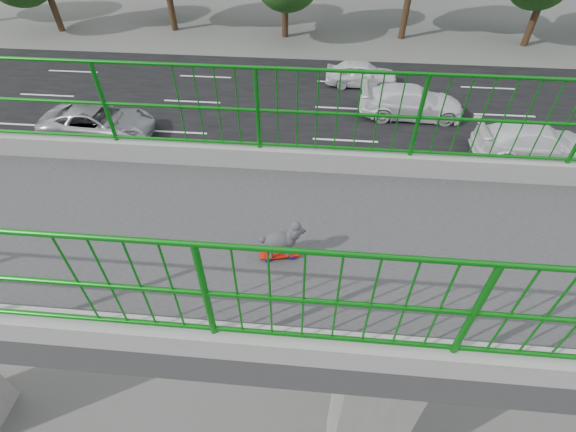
{
  "coord_description": "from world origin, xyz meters",
  "views": [
    {
      "loc": [
        3.18,
        -1.21,
        10.41
      ],
      "look_at": [
        -0.26,
        -1.51,
        7.14
      ],
      "focal_mm": 25.38,
      "sensor_mm": 36.0,
      "label": 1
    }
  ],
  "objects_px": {
    "car_0": "(264,236)",
    "skateboard": "(279,254)",
    "car_7": "(536,143)",
    "car_6": "(226,171)",
    "car_3": "(412,102)",
    "poodle": "(281,239)",
    "car_2": "(98,123)",
    "car_4": "(361,73)"
  },
  "relations": [
    {
      "from": "car_0",
      "to": "car_7",
      "type": "xyz_separation_m",
      "value": [
        -6.4,
        10.85,
        0.06
      ]
    },
    {
      "from": "skateboard",
      "to": "car_7",
      "type": "height_order",
      "value": "skateboard"
    },
    {
      "from": "poodle",
      "to": "car_3",
      "type": "bearing_deg",
      "value": 151.29
    },
    {
      "from": "poodle",
      "to": "car_7",
      "type": "xyz_separation_m",
      "value": [
        -12.66,
        9.56,
        -6.52
      ]
    },
    {
      "from": "skateboard",
      "to": "car_0",
      "type": "relative_size",
      "value": 0.11
    },
    {
      "from": "skateboard",
      "to": "poodle",
      "type": "distance_m",
      "value": 0.23
    },
    {
      "from": "car_4",
      "to": "car_7",
      "type": "bearing_deg",
      "value": -131.96
    },
    {
      "from": "car_3",
      "to": "car_4",
      "type": "height_order",
      "value": "car_3"
    },
    {
      "from": "poodle",
      "to": "car_0",
      "type": "distance_m",
      "value": 9.17
    },
    {
      "from": "car_4",
      "to": "car_2",
      "type": "bearing_deg",
      "value": 117.63
    },
    {
      "from": "car_0",
      "to": "car_3",
      "type": "bearing_deg",
      "value": 147.84
    },
    {
      "from": "car_3",
      "to": "car_7",
      "type": "height_order",
      "value": "car_7"
    },
    {
      "from": "skateboard",
      "to": "car_3",
      "type": "bearing_deg",
      "value": 151.21
    },
    {
      "from": "car_3",
      "to": "car_6",
      "type": "distance_m",
      "value": 10.21
    },
    {
      "from": "car_0",
      "to": "skateboard",
      "type": "bearing_deg",
      "value": 11.36
    },
    {
      "from": "poodle",
      "to": "car_3",
      "type": "distance_m",
      "value": 17.8
    },
    {
      "from": "car_3",
      "to": "skateboard",
      "type": "bearing_deg",
      "value": 163.23
    },
    {
      "from": "poodle",
      "to": "car_7",
      "type": "height_order",
      "value": "poodle"
    },
    {
      "from": "poodle",
      "to": "skateboard",
      "type": "bearing_deg",
      "value": -90.0
    },
    {
      "from": "skateboard",
      "to": "car_3",
      "type": "xyz_separation_m",
      "value": [
        -15.86,
        4.78,
        -6.31
      ]
    },
    {
      "from": "car_0",
      "to": "car_6",
      "type": "height_order",
      "value": "car_6"
    },
    {
      "from": "skateboard",
      "to": "car_0",
      "type": "xyz_separation_m",
      "value": [
        -6.26,
        -1.26,
        -6.35
      ]
    },
    {
      "from": "skateboard",
      "to": "car_2",
      "type": "xyz_separation_m",
      "value": [
        -12.66,
        -9.76,
        -6.33
      ]
    },
    {
      "from": "car_3",
      "to": "car_7",
      "type": "relative_size",
      "value": 0.98
    },
    {
      "from": "car_7",
      "to": "car_6",
      "type": "bearing_deg",
      "value": 104.07
    },
    {
      "from": "skateboard",
      "to": "car_6",
      "type": "bearing_deg",
      "value": -173.46
    },
    {
      "from": "car_4",
      "to": "car_6",
      "type": "xyz_separation_m",
      "value": [
        9.6,
        -5.65,
        0.13
      ]
    },
    {
      "from": "car_4",
      "to": "skateboard",
      "type": "bearing_deg",
      "value": 172.62
    },
    {
      "from": "car_0",
      "to": "car_3",
      "type": "distance_m",
      "value": 11.34
    },
    {
      "from": "skateboard",
      "to": "car_4",
      "type": "height_order",
      "value": "skateboard"
    },
    {
      "from": "car_2",
      "to": "car_7",
      "type": "bearing_deg",
      "value": -90.0
    },
    {
      "from": "poodle",
      "to": "car_6",
      "type": "distance_m",
      "value": 11.91
    },
    {
      "from": "poodle",
      "to": "car_0",
      "type": "xyz_separation_m",
      "value": [
        -6.26,
        -1.28,
        -6.58
      ]
    },
    {
      "from": "car_3",
      "to": "car_7",
      "type": "xyz_separation_m",
      "value": [
        3.2,
        4.81,
        0.02
      ]
    },
    {
      "from": "skateboard",
      "to": "car_4",
      "type": "relative_size",
      "value": 0.11
    },
    {
      "from": "skateboard",
      "to": "car_4",
      "type": "bearing_deg",
      "value": 160.59
    },
    {
      "from": "car_2",
      "to": "skateboard",
      "type": "bearing_deg",
      "value": -142.39
    },
    {
      "from": "poodle",
      "to": "car_4",
      "type": "height_order",
      "value": "poodle"
    },
    {
      "from": "car_2",
      "to": "car_7",
      "type": "height_order",
      "value": "car_7"
    },
    {
      "from": "skateboard",
      "to": "car_2",
      "type": "bearing_deg",
      "value": -154.41
    },
    {
      "from": "poodle",
      "to": "car_7",
      "type": "relative_size",
      "value": 0.09
    },
    {
      "from": "car_3",
      "to": "car_6",
      "type": "bearing_deg",
      "value": 128.81
    }
  ]
}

